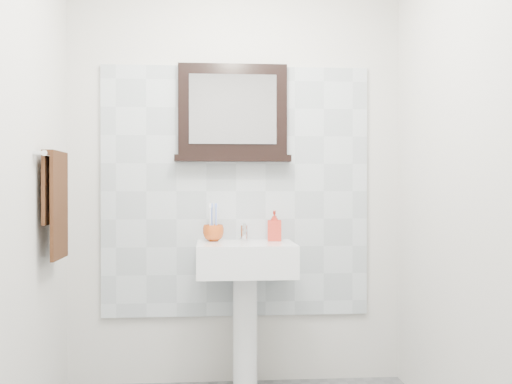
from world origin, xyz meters
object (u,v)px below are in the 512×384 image
(soap_dispenser, at_px, (274,226))
(framed_mirror, at_px, (233,115))
(hand_towel, at_px, (56,196))
(toothbrush_cup, at_px, (213,233))
(pedestal_sink, at_px, (246,275))

(soap_dispenser, xyz_separation_m, framed_mirror, (-0.24, 0.09, 0.65))
(soap_dispenser, distance_m, hand_towel, 1.23)
(toothbrush_cup, bearing_deg, framed_mirror, 34.38)
(hand_towel, bearing_deg, toothbrush_cup, 24.71)
(hand_towel, bearing_deg, soap_dispenser, 17.29)
(framed_mirror, bearing_deg, pedestal_sink, -70.73)
(toothbrush_cup, height_order, soap_dispenser, soap_dispenser)
(toothbrush_cup, xyz_separation_m, framed_mirror, (0.12, 0.08, 0.70))
(hand_towel, bearing_deg, framed_mirror, 26.04)
(pedestal_sink, xyz_separation_m, framed_mirror, (-0.07, 0.19, 0.93))
(soap_dispenser, relative_size, framed_mirror, 0.26)
(pedestal_sink, distance_m, toothbrush_cup, 0.31)
(toothbrush_cup, distance_m, hand_towel, 0.91)
(pedestal_sink, bearing_deg, toothbrush_cup, 149.67)
(pedestal_sink, bearing_deg, soap_dispenser, 29.21)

